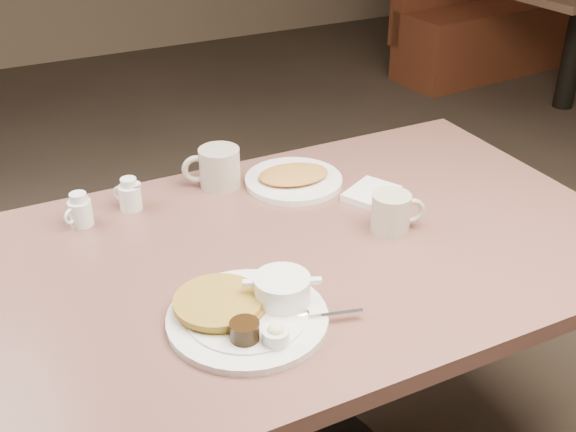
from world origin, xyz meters
name	(u,v)px	position (x,y,z in m)	size (l,w,h in m)	color
diner_table	(292,310)	(0.00, 0.00, 0.58)	(1.50, 0.90, 0.75)	#84564C
main_plate	(250,309)	(-0.18, -0.18, 0.77)	(0.40, 0.40, 0.07)	white
coffee_mug_near	(392,212)	(0.24, -0.03, 0.80)	(0.13, 0.11, 0.09)	beige
napkin	(372,194)	(0.28, 0.12, 0.76)	(0.16, 0.15, 0.02)	white
coffee_mug_far	(218,168)	(-0.03, 0.35, 0.80)	(0.16, 0.13, 0.10)	#B7AD9C
creamer_left	(80,211)	(-0.39, 0.31, 0.79)	(0.07, 0.06, 0.08)	white
creamer_right	(130,195)	(-0.26, 0.33, 0.79)	(0.07, 0.07, 0.08)	white
hash_plate	(294,178)	(0.14, 0.27, 0.76)	(0.28, 0.28, 0.04)	white
booth_back_right	(487,13)	(2.66, 2.44, 0.41)	(1.28, 1.47, 1.12)	brown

